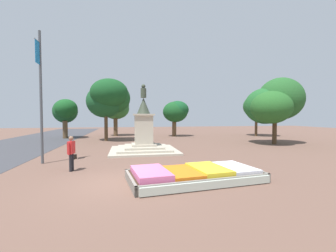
{
  "coord_description": "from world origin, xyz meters",
  "views": [
    {
      "loc": [
        0.3,
        -8.86,
        2.6
      ],
      "look_at": [
        2.94,
        5.25,
        1.99
      ],
      "focal_mm": 24.0,
      "sensor_mm": 36.0,
      "label": 1
    }
  ],
  "objects_px": {
    "flower_planter": "(194,175)",
    "statue_monument": "(144,138)",
    "banner_pole": "(41,94)",
    "pedestrian_with_handbag": "(71,151)"
  },
  "relations": [
    {
      "from": "statue_monument",
      "to": "banner_pole",
      "type": "bearing_deg",
      "value": -149.89
    },
    {
      "from": "flower_planter",
      "to": "statue_monument",
      "type": "height_order",
      "value": "statue_monument"
    },
    {
      "from": "statue_monument",
      "to": "banner_pole",
      "type": "height_order",
      "value": "banner_pole"
    },
    {
      "from": "banner_pole",
      "to": "pedestrian_with_handbag",
      "type": "height_order",
      "value": "banner_pole"
    },
    {
      "from": "flower_planter",
      "to": "statue_monument",
      "type": "distance_m",
      "value": 8.19
    },
    {
      "from": "banner_pole",
      "to": "flower_planter",
      "type": "bearing_deg",
      "value": -32.67
    },
    {
      "from": "flower_planter",
      "to": "statue_monument",
      "type": "xyz_separation_m",
      "value": [
        -1.42,
        8.03,
        0.78
      ]
    },
    {
      "from": "flower_planter",
      "to": "banner_pole",
      "type": "relative_size",
      "value": 0.78
    },
    {
      "from": "statue_monument",
      "to": "banner_pole",
      "type": "distance_m",
      "value": 7.3
    },
    {
      "from": "flower_planter",
      "to": "pedestrian_with_handbag",
      "type": "bearing_deg",
      "value": 153.86
    }
  ]
}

